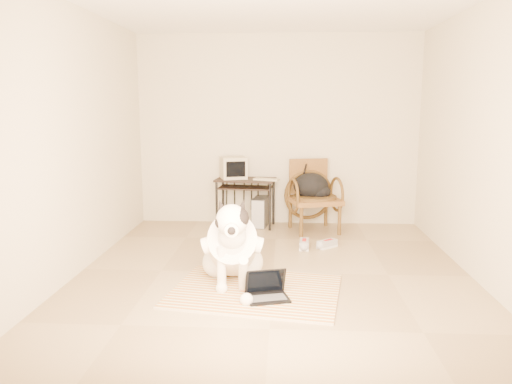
# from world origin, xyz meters

# --- Properties ---
(floor) EXTENTS (4.50, 4.50, 0.00)m
(floor) POSITION_xyz_m (0.00, 0.00, 0.00)
(floor) COLOR #947E5B
(floor) RESTS_ON ground
(wall_back) EXTENTS (4.50, 0.00, 4.50)m
(wall_back) POSITION_xyz_m (0.00, 2.25, 1.35)
(wall_back) COLOR beige
(wall_back) RESTS_ON floor
(wall_front) EXTENTS (4.50, 0.00, 4.50)m
(wall_front) POSITION_xyz_m (0.00, -2.25, 1.35)
(wall_front) COLOR beige
(wall_front) RESTS_ON floor
(wall_left) EXTENTS (0.00, 4.50, 4.50)m
(wall_left) POSITION_xyz_m (-2.00, 0.00, 1.35)
(wall_left) COLOR beige
(wall_left) RESTS_ON floor
(wall_right) EXTENTS (0.00, 4.50, 4.50)m
(wall_right) POSITION_xyz_m (2.00, 0.00, 1.35)
(wall_right) COLOR beige
(wall_right) RESTS_ON floor
(rug) EXTENTS (1.68, 1.39, 0.02)m
(rug) POSITION_xyz_m (-0.15, -0.55, 0.01)
(rug) COLOR #C15D1C
(rug) RESTS_ON floor
(dog) EXTENTS (0.61, 1.25, 0.92)m
(dog) POSITION_xyz_m (-0.38, -0.35, 0.36)
(dog) COLOR white
(dog) RESTS_ON rug
(laptop) EXTENTS (0.42, 0.35, 0.26)m
(laptop) POSITION_xyz_m (-0.04, -0.73, 0.08)
(laptop) COLOR black
(laptop) RESTS_ON rug
(computer_desk) EXTENTS (0.87, 0.55, 0.69)m
(computer_desk) POSITION_xyz_m (-0.44, 1.98, 0.59)
(computer_desk) COLOR black
(computer_desk) RESTS_ON floor
(crt_monitor) EXTENTS (0.42, 0.41, 0.30)m
(crt_monitor) POSITION_xyz_m (-0.61, 2.01, 0.84)
(crt_monitor) COLOR #B1A88B
(crt_monitor) RESTS_ON computer_desk
(desk_keyboard) EXTENTS (0.37, 0.23, 0.02)m
(desk_keyboard) POSITION_xyz_m (-0.14, 1.86, 0.70)
(desk_keyboard) COLOR #B1A88B
(desk_keyboard) RESTS_ON computer_desk
(pc_tower) EXTENTS (0.24, 0.46, 0.41)m
(pc_tower) POSITION_xyz_m (-0.23, 2.03, 0.21)
(pc_tower) COLOR #454548
(pc_tower) RESTS_ON floor
(rattan_chair) EXTENTS (0.78, 0.76, 0.97)m
(rattan_chair) POSITION_xyz_m (0.50, 1.81, 0.49)
(rattan_chair) COLOR brown
(rattan_chair) RESTS_ON floor
(backpack) EXTENTS (0.51, 0.39, 0.35)m
(backpack) POSITION_xyz_m (0.49, 1.79, 0.61)
(backpack) COLOR black
(backpack) RESTS_ON rattan_chair
(sneaker_left) EXTENTS (0.13, 0.29, 0.10)m
(sneaker_left) POSITION_xyz_m (0.35, 0.92, 0.04)
(sneaker_left) COLOR silver
(sneaker_left) RESTS_ON floor
(sneaker_right) EXTENTS (0.27, 0.26, 0.09)m
(sneaker_right) POSITION_xyz_m (0.63, 0.96, 0.04)
(sneaker_right) COLOR silver
(sneaker_right) RESTS_ON floor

